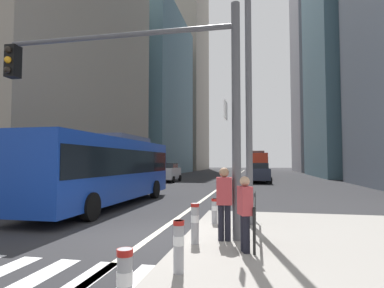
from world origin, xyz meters
name	(u,v)px	position (x,y,z in m)	size (l,w,h in m)	color
ground_plane	(224,185)	(0.00, 20.00, 0.00)	(160.00, 160.00, 0.00)	#28282B
median_island	(383,255)	(5.50, -1.00, 0.07)	(9.00, 10.00, 0.15)	gray
lane_centre_line	(232,179)	(0.00, 30.00, 0.01)	(0.20, 80.00, 0.01)	beige
office_tower_left_mid	(148,94)	(-16.00, 45.22, 14.22)	(11.87, 21.96, 28.45)	slate
office_tower_left_far	(180,66)	(-16.00, 69.87, 26.61)	(11.91, 19.35, 53.22)	gray
office_tower_right_mid	(358,31)	(17.00, 38.77, 20.36)	(12.51, 17.80, 40.73)	slate
office_tower_right_far	(324,58)	(17.00, 61.40, 23.66)	(12.03, 16.16, 47.32)	gray
city_bus_blue_oncoming	(107,167)	(-4.03, 5.31, 1.84)	(2.73, 11.17, 3.40)	#14389E
sedan_white_oncoming	(21,186)	(-7.63, 4.11, 0.99)	(2.08, 4.32, 1.94)	silver
city_bus_red_receding	(257,163)	(3.00, 34.99, 1.83)	(2.78, 10.57, 3.40)	red
city_bus_red_distant	(258,163)	(3.13, 52.54, 1.84)	(2.91, 11.78, 3.40)	red
car_oncoming_mid	(168,172)	(-6.04, 23.10, 0.99)	(2.09, 4.18, 1.94)	silver
car_receding_near	(260,173)	(3.18, 23.18, 0.99)	(2.18, 4.35, 1.94)	#232838
car_receding_far	(257,172)	(2.93, 25.73, 0.99)	(2.14, 4.50, 1.94)	maroon
traffic_signal_gantry	(149,84)	(0.07, -0.59, 4.15)	(6.81, 0.65, 6.00)	#515156
street_lamp_post	(248,60)	(2.65, 1.43, 5.28)	(5.50, 0.32, 8.00)	#56565B
bollard_front	(124,283)	(1.31, -5.00, 0.65)	(0.20, 0.20, 0.89)	#99999E
bollard_left	(179,244)	(1.52, -3.15, 0.65)	(0.20, 0.20, 0.90)	#99999E
bollard_right	(195,221)	(1.43, -1.16, 0.67)	(0.20, 0.20, 0.94)	#99999E
bollard_back	(215,210)	(1.56, 1.37, 0.58)	(0.20, 0.20, 0.77)	#99999E
pedestrian_railing	(255,207)	(2.80, 0.10, 0.86)	(0.06, 3.80, 0.98)	black
pedestrian_waiting	(224,200)	(2.08, -0.72, 1.15)	(0.40, 0.28, 1.78)	black
pedestrian_walking	(245,210)	(2.61, -1.61, 1.04)	(0.36, 0.44, 1.61)	black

